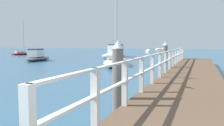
{
  "coord_description": "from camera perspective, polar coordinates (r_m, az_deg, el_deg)",
  "views": [
    {
      "loc": [
        0.42,
        -1.06,
        1.96
      ],
      "look_at": [
        -3.86,
        10.22,
        0.93
      ],
      "focal_mm": 37.89,
      "sensor_mm": 36.0,
      "label": 1
    }
  ],
  "objects": [
    {
      "name": "boat_2",
      "position": [
        27.36,
        -17.57,
        1.46
      ],
      "size": [
        2.71,
        5.03,
        1.35
      ],
      "rotation": [
        0.0,
        0.0,
        3.36
      ],
      "color": "#4C4C51",
      "rests_on": "ground_plane"
    },
    {
      "name": "dock_piling_far",
      "position": [
        14.17,
        12.66,
        0.94
      ],
      "size": [
        0.29,
        0.29,
        2.02
      ],
      "color": "#6B6056",
      "rests_on": "ground_plane"
    },
    {
      "name": "seagull_foreground",
      "position": [
        7.62,
        8.62,
        2.78
      ],
      "size": [
        0.26,
        0.44,
        0.21
      ],
      "rotation": [
        0.0,
        0.0,
        3.62
      ],
      "color": "white",
      "rests_on": "pier_railing"
    },
    {
      "name": "seagull_background",
      "position": [
        9.64,
        11.23,
        3.16
      ],
      "size": [
        0.47,
        0.22,
        0.21
      ],
      "rotation": [
        0.0,
        0.0,
        4.93
      ],
      "color": "white",
      "rests_on": "pier_railing"
    },
    {
      "name": "pier_deck",
      "position": [
        12.38,
        18.66,
        -3.26
      ],
      "size": [
        2.54,
        22.38,
        0.53
      ],
      "primitive_type": "cube",
      "color": "brown",
      "rests_on": "ground_plane"
    },
    {
      "name": "boat_6",
      "position": [
        41.64,
        -20.8,
        2.25
      ],
      "size": [
        2.4,
        4.51,
        5.87
      ],
      "rotation": [
        0.0,
        0.0,
        -0.25
      ],
      "color": "red",
      "rests_on": "ground_plane"
    },
    {
      "name": "dock_piling_near",
      "position": [
        6.07,
        1.39,
        -4.04
      ],
      "size": [
        0.29,
        0.29,
        2.02
      ],
      "color": "#6B6056",
      "rests_on": "ground_plane"
    },
    {
      "name": "boat_1",
      "position": [
        20.3,
        0.94,
        0.49
      ],
      "size": [
        2.84,
        6.27,
        7.93
      ],
      "rotation": [
        0.0,
        0.0,
        0.18
      ],
      "color": "white",
      "rests_on": "ground_plane"
    },
    {
      "name": "boat_5",
      "position": [
        32.74,
        0.68,
        2.47
      ],
      "size": [
        2.65,
        7.48,
        1.8
      ],
      "rotation": [
        0.0,
        0.0,
        0.04
      ],
      "color": "white",
      "rests_on": "ground_plane"
    },
    {
      "name": "pier_railing",
      "position": [
        12.38,
        13.26,
        1.05
      ],
      "size": [
        0.12,
        20.9,
        1.02
      ],
      "color": "silver",
      "rests_on": "pier_deck"
    }
  ]
}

